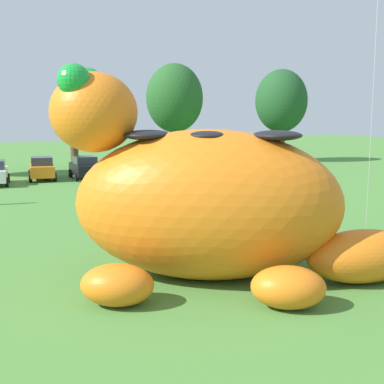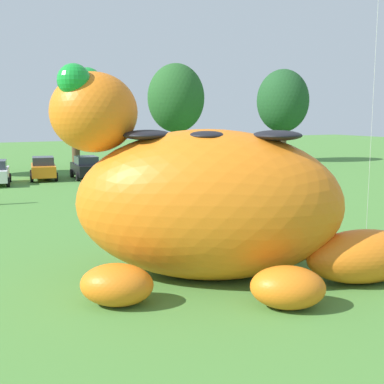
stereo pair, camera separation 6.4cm
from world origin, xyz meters
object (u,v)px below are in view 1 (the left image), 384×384
Objects in this scene: car_black at (85,167)px; giant_inflatable_creature at (208,202)px; car_orange at (42,168)px; spectator_by_cars at (112,178)px.

giant_inflatable_creature is at bearing -97.84° from car_black.
car_orange is 3.13m from car_black.
car_black is at bearing 82.16° from giant_inflatable_creature.
car_orange reaches higher than spectator_by_cars.
spectator_by_cars is at bearing 79.96° from giant_inflatable_creature.
car_orange is at bearing 88.98° from giant_inflatable_creature.
giant_inflatable_creature is 2.86× the size of car_black.
giant_inflatable_creature is at bearing -100.04° from spectator_by_cars.
car_black is (2.98, -0.96, 0.00)m from car_orange.
giant_inflatable_creature is 7.07× the size of spectator_by_cars.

